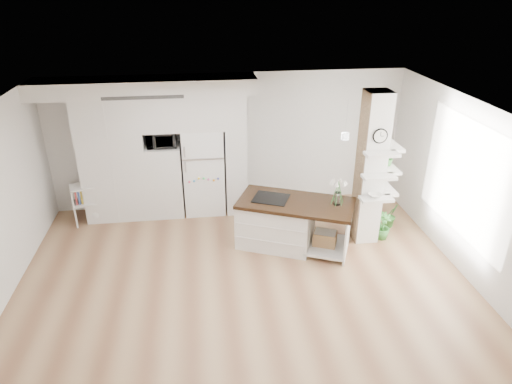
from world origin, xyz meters
TOP-DOWN VIEW (x-y plane):
  - floor at (0.00, 0.00)m, footprint 7.00×6.00m
  - room at (0.00, 0.00)m, footprint 7.04×6.04m
  - cabinet_wall at (-1.45, 2.67)m, footprint 4.00×0.71m
  - refrigerator at (-0.53, 2.68)m, footprint 0.78×0.69m
  - column at (2.38, 1.13)m, footprint 0.69×0.90m
  - window at (3.48, 0.30)m, footprint 0.00×2.40m
  - pendant_light at (1.70, 0.15)m, footprint 0.12×0.12m
  - kitchen_island at (0.79, 1.18)m, footprint 2.15×1.62m
  - bookshelf at (-2.69, 2.51)m, footprint 0.73×0.54m
  - floor_plant_a at (2.95, 1.54)m, footprint 0.32×0.29m
  - floor_plant_b at (2.62, 1.15)m, footprint 0.30×0.30m
  - microwave at (-1.27, 2.62)m, footprint 0.54×0.37m
  - shelf_plant at (2.63, 1.30)m, footprint 0.27×0.23m
  - decor_bowl at (2.30, 0.90)m, footprint 0.22×0.22m

SIDE VIEW (x-z plane):
  - floor at x=0.00m, z-range -0.01..0.01m
  - floor_plant_a at x=2.95m, z-range 0.00..0.48m
  - floor_plant_b at x=2.62m, z-range 0.00..0.50m
  - bookshelf at x=-2.69m, z-range -0.05..0.72m
  - kitchen_island at x=0.79m, z-range -0.26..1.18m
  - refrigerator at x=-0.53m, z-range 0.00..1.75m
  - decor_bowl at x=2.30m, z-range 0.98..1.03m
  - column at x=2.38m, z-range 0.00..2.70m
  - window at x=3.48m, z-range 0.30..2.70m
  - cabinet_wall at x=-1.45m, z-range 0.16..2.86m
  - shelf_plant at x=2.63m, z-range 1.38..1.67m
  - microwave at x=-1.27m, z-range 1.42..1.72m
  - room at x=0.00m, z-range 0.50..3.22m
  - pendant_light at x=1.70m, z-range 2.07..2.17m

